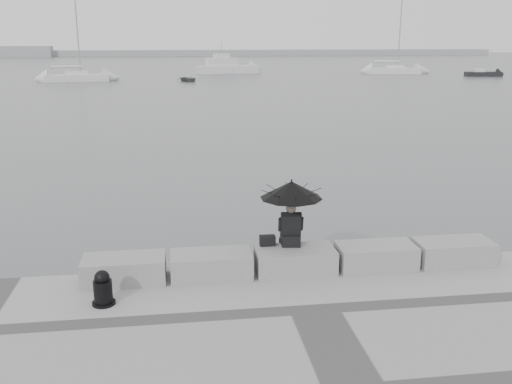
{
  "coord_description": "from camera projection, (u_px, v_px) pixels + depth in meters",
  "views": [
    {
      "loc": [
        -2.26,
        -11.02,
        5.13
      ],
      "look_at": [
        -0.33,
        3.0,
        1.27
      ],
      "focal_mm": 40.0,
      "sensor_mm": 36.0,
      "label": 1
    }
  ],
  "objects": [
    {
      "name": "dinghy",
      "position": [
        189.0,
        79.0,
        68.06
      ],
      "size": [
        3.68,
        2.79,
        0.57
      ],
      "primitive_type": "imported",
      "rotation": [
        0.0,
        0.0,
        0.46
      ],
      "color": "slate",
      "rests_on": "ground"
    },
    {
      "name": "motor_cruiser",
      "position": [
        228.0,
        67.0,
        83.26
      ],
      "size": [
        9.17,
        4.28,
        4.5
      ],
      "rotation": [
        0.0,
        0.0,
        0.17
      ],
      "color": "silver",
      "rests_on": "ground"
    },
    {
      "name": "small_motorboat",
      "position": [
        483.0,
        74.0,
        76.95
      ],
      "size": [
        4.9,
        2.26,
        1.1
      ],
      "rotation": [
        0.0,
        0.0,
        -0.14
      ],
      "color": "black",
      "rests_on": "ground"
    },
    {
      "name": "stone_block_far_left",
      "position": [
        124.0,
        269.0,
        11.11
      ],
      "size": [
        1.6,
        0.8,
        0.5
      ],
      "primitive_type": "cube",
      "color": "slate",
      "rests_on": "promenade"
    },
    {
      "name": "mooring_bollard",
      "position": [
        103.0,
        290.0,
        10.13
      ],
      "size": [
        0.42,
        0.42,
        0.66
      ],
      "color": "black",
      "rests_on": "promenade"
    },
    {
      "name": "sailboat_left",
      "position": [
        77.0,
        77.0,
        68.21
      ],
      "size": [
        7.54,
        3.3,
        12.9
      ],
      "rotation": [
        0.0,
        0.0,
        0.13
      ],
      "color": "silver",
      "rests_on": "ground"
    },
    {
      "name": "seated_person",
      "position": [
        291.0,
        197.0,
        11.44
      ],
      "size": [
        1.27,
        1.27,
        1.39
      ],
      "rotation": [
        0.0,
        0.0,
        -0.13
      ],
      "color": "black",
      "rests_on": "stone_block_centre"
    },
    {
      "name": "ground",
      "position": [
        290.0,
        285.0,
        12.18
      ],
      "size": [
        360.0,
        360.0,
        0.0
      ],
      "primitive_type": "plane",
      "color": "#4C4F52",
      "rests_on": "ground"
    },
    {
      "name": "stone_block_left",
      "position": [
        211.0,
        265.0,
        11.33
      ],
      "size": [
        1.6,
        0.8,
        0.5
      ],
      "primitive_type": "cube",
      "color": "slate",
      "rests_on": "promenade"
    },
    {
      "name": "bag",
      "position": [
        267.0,
        241.0,
        11.67
      ],
      "size": [
        0.32,
        0.18,
        0.2
      ],
      "primitive_type": "cube",
      "color": "black",
      "rests_on": "stone_block_centre"
    },
    {
      "name": "sailboat_right",
      "position": [
        394.0,
        70.0,
        82.51
      ],
      "size": [
        7.69,
        3.7,
        12.9
      ],
      "rotation": [
        0.0,
        0.0,
        -0.18
      ],
      "color": "silver",
      "rests_on": "ground"
    },
    {
      "name": "stone_block_centre",
      "position": [
        295.0,
        260.0,
        11.55
      ],
      "size": [
        1.6,
        0.8,
        0.5
      ],
      "primitive_type": "cube",
      "color": "slate",
      "rests_on": "promenade"
    },
    {
      "name": "distant_landmass",
      "position": [
        154.0,
        53.0,
        158.56
      ],
      "size": [
        180.0,
        8.0,
        2.8
      ],
      "color": "gray",
      "rests_on": "ground"
    },
    {
      "name": "stone_block_right",
      "position": [
        376.0,
        256.0,
        11.78
      ],
      "size": [
        1.6,
        0.8,
        0.5
      ],
      "primitive_type": "cube",
      "color": "slate",
      "rests_on": "promenade"
    },
    {
      "name": "stone_block_far_right",
      "position": [
        453.0,
        252.0,
        12.0
      ],
      "size": [
        1.6,
        0.8,
        0.5
      ],
      "primitive_type": "cube",
      "color": "slate",
      "rests_on": "promenade"
    }
  ]
}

